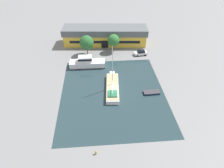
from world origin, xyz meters
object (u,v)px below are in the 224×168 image
at_px(motor_cruiser, 87,63).
at_px(warehouse_building, 105,35).
at_px(sailboat_moored, 112,87).
at_px(quay_tree_near_building, 113,40).
at_px(quay_tree_by_water, 87,43).
at_px(small_dinghy, 152,92).
at_px(parked_car, 141,53).

bearing_deg(motor_cruiser, warehouse_building, -21.58).
bearing_deg(sailboat_moored, warehouse_building, 95.04).
distance_m(quay_tree_near_building, sailboat_moored, 20.88).
bearing_deg(quay_tree_by_water, small_dinghy, -52.42).
xyz_separation_m(quay_tree_by_water, parked_car, (17.53, -1.76, -3.46)).
height_order(sailboat_moored, small_dinghy, sailboat_moored).
relative_size(warehouse_building, parked_car, 6.88).
distance_m(quay_tree_by_water, small_dinghy, 27.32).
xyz_separation_m(parked_car, sailboat_moored, (-10.80, -17.32, -0.14)).
bearing_deg(sailboat_moored, small_dinghy, -9.31).
bearing_deg(parked_car, motor_cruiser, 102.45).
bearing_deg(motor_cruiser, quay_tree_near_building, -43.85).
bearing_deg(small_dinghy, sailboat_moored, 74.09).
xyz_separation_m(sailboat_moored, motor_cruiser, (-6.73, 11.58, 0.61)).
height_order(quay_tree_by_water, motor_cruiser, quay_tree_by_water).
relative_size(quay_tree_by_water, small_dinghy, 1.57).
height_order(quay_tree_near_building, parked_car, quay_tree_near_building).
bearing_deg(motor_cruiser, small_dinghy, -129.51).
bearing_deg(quay_tree_near_building, parked_car, -19.91).
distance_m(warehouse_building, quay_tree_by_water, 10.19).
relative_size(quay_tree_near_building, motor_cruiser, 0.57).
bearing_deg(sailboat_moored, quay_tree_near_building, 88.47).
bearing_deg(parked_car, small_dinghy, 171.25).
distance_m(quay_tree_by_water, sailboat_moored, 20.55).
distance_m(sailboat_moored, small_dinghy, 10.03).
bearing_deg(parked_car, sailboat_moored, 142.38).
xyz_separation_m(quay_tree_near_building, quay_tree_by_water, (-8.77, -1.41, 0.20)).
relative_size(sailboat_moored, motor_cruiser, 1.21).
height_order(quay_tree_near_building, sailboat_moored, sailboat_moored).
distance_m(quay_tree_by_water, motor_cruiser, 8.07).
xyz_separation_m(parked_car, motor_cruiser, (-17.53, -5.74, 0.47)).
height_order(quay_tree_near_building, quay_tree_by_water, quay_tree_by_water).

